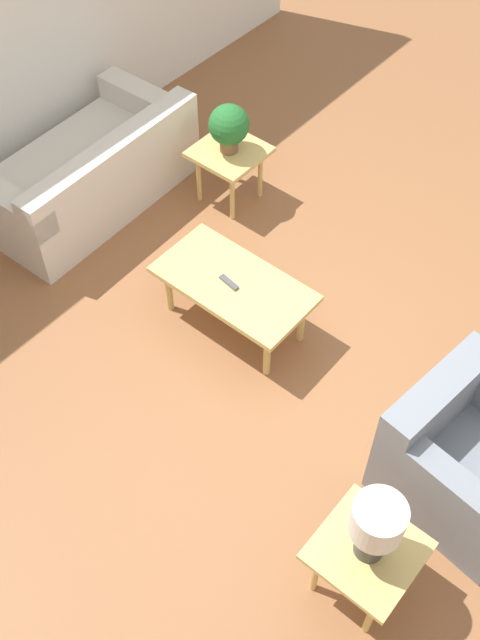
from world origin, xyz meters
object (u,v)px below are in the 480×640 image
Objects in this scene: coffee_table at (234,287)px; potted_plant at (229,126)px; armchair at (466,457)px; table_lamp at (376,526)px; side_table_plant at (229,158)px; sofa at (89,174)px; side_table_lamp at (366,555)px.

coffee_table is 1.38m from potted_plant.
armchair is 2.97m from potted_plant.
potted_plant is 3.30m from table_lamp.
side_table_plant is 3.32m from table_lamp.
sofa is 4.48× the size of potted_plant.
side_table_lamp is at bearing 142.81° from potted_plant.
coffee_table is 2.74× the size of potted_plant.
potted_plant is at bearing -37.19° from side_table_lamp.
sofa is 1.86× the size of armchair.
armchair reaches higher than sofa.
sofa reaches higher than coffee_table.
coffee_table is 2.34× the size of table_lamp.
table_lamp is at bearing -179.93° from armchair.
table_lamp is (-2.63, 1.99, 0.37)m from side_table_plant.
side_table_lamp is (-1.74, 0.99, 0.02)m from coffee_table.
side_table_lamp is 1.32× the size of potted_plant.
side_table_lamp is at bearing 116.57° from table_lamp.
sofa is at bearing 91.29° from armchair.
armchair is at bearing -96.75° from side_table_lamp.
sofa is 3.39× the size of side_table_lamp.
coffee_table is 1.34m from side_table_plant.
coffee_table is at bearing 131.63° from potted_plant.
armchair is at bearing 158.21° from potted_plant.
armchair is at bearing 82.65° from sofa.
armchair is 2.06× the size of table_lamp.
armchair is 1.85m from coffee_table.
armchair is at bearing -96.75° from table_lamp.
potted_plant is at bearing -48.37° from coffee_table.
potted_plant is (0.89, -1.00, 0.32)m from coffee_table.
coffee_table is 2.07× the size of side_table_lamp.
side_table_lamp is 1.13× the size of table_lamp.
potted_plant is at bearing -37.19° from table_lamp.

